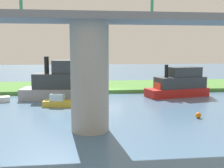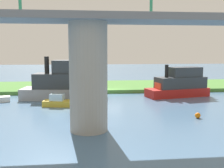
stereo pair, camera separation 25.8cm
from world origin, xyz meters
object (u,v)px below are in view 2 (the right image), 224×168
Objects in this scene: marker_buoy at (198,115)px; person_on_bank at (84,83)px; bridge_pylon at (88,77)px; mooring_post at (99,85)px; skiff_small at (61,102)px; pontoon_yellow at (67,83)px; motorboat_white at (179,85)px.

person_on_bank is at bearing -60.28° from marker_buoy.
person_on_bank is at bearing -89.08° from bridge_pylon.
mooring_post reaches higher than skiff_small.
skiff_small is at bearing -72.60° from bridge_pylon.
mooring_post is (-1.81, -18.46, -3.05)m from bridge_pylon.
marker_buoy is (-10.06, 17.63, -0.95)m from person_on_bank.
mooring_post is at bearing -95.59° from bridge_pylon.
bridge_pylon is at bearing 100.34° from pontoon_yellow.
bridge_pylon is 18.79m from mooring_post.
skiff_small is (0.40, 4.39, -1.48)m from pontoon_yellow.
pontoon_yellow is at bearing -41.83° from marker_buoy.
pontoon_yellow reaches higher than marker_buoy.
mooring_post is 17.71m from marker_buoy.
person_on_bank is at bearing -107.80° from pontoon_yellow.
pontoon_yellow is at bearing -95.25° from skiff_small.
mooring_post is at bearing -131.26° from pontoon_yellow.
motorboat_white is at bearing -162.30° from skiff_small.
motorboat_white is (-10.31, 4.48, 0.57)m from mooring_post.
pontoon_yellow reaches higher than motorboat_white.
motorboat_white is (-12.44, 6.30, 0.36)m from person_on_bank.
bridge_pylon reaches higher than pontoon_yellow.
person_on_bank is 7.08m from pontoon_yellow.
person_on_bank is at bearing -102.97° from skiff_small.
mooring_post is at bearing -63.36° from marker_buoy.
bridge_pylon is at bearing 15.19° from marker_buoy.
bridge_pylon reaches higher than skiff_small.
pontoon_yellow is at bearing 72.20° from person_on_bank.
skiff_small is (2.55, 11.09, -0.72)m from person_on_bank.
bridge_pylon is at bearing 107.40° from skiff_small.
motorboat_white is 11.65m from marker_buoy.
motorboat_white reaches higher than person_on_bank.
skiff_small is (4.69, 9.27, -0.51)m from mooring_post.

